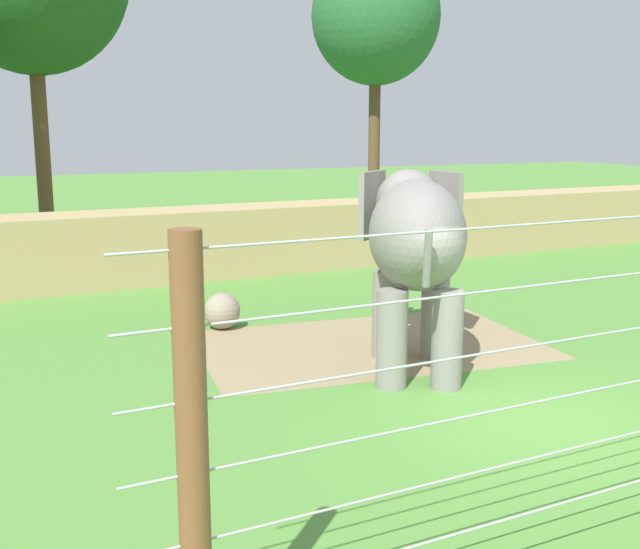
# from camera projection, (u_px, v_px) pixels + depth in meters

# --- Properties ---
(ground_plane) EXTENTS (120.00, 120.00, 0.00)m
(ground_plane) POSITION_uv_depth(u_px,v_px,m) (543.00, 419.00, 10.08)
(ground_plane) COLOR #518938
(dirt_patch) EXTENTS (6.51, 4.64, 0.01)m
(dirt_patch) POSITION_uv_depth(u_px,v_px,m) (369.00, 345.00, 13.55)
(dirt_patch) COLOR #937F5B
(dirt_patch) RESTS_ON ground
(embankment_wall) EXTENTS (36.00, 1.80, 1.78)m
(embankment_wall) POSITION_uv_depth(u_px,v_px,m) (236.00, 240.00, 20.14)
(embankment_wall) COLOR tan
(embankment_wall) RESTS_ON ground
(elephant) EXTENTS (2.90, 3.83, 3.12)m
(elephant) POSITION_uv_depth(u_px,v_px,m) (415.00, 240.00, 12.00)
(elephant) COLOR gray
(elephant) RESTS_ON ground
(enrichment_ball) EXTENTS (0.71, 0.71, 0.71)m
(enrichment_ball) POSITION_uv_depth(u_px,v_px,m) (222.00, 311.00, 14.58)
(enrichment_ball) COLOR gray
(enrichment_ball) RESTS_ON ground
(tree_far_left) EXTENTS (4.78, 4.78, 10.42)m
(tree_far_left) POSITION_uv_depth(u_px,v_px,m) (376.00, 17.00, 27.95)
(tree_far_left) COLOR brown
(tree_far_left) RESTS_ON ground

